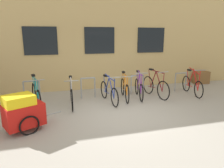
{
  "coord_description": "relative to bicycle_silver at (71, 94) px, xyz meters",
  "views": [
    {
      "loc": [
        -1.89,
        -5.63,
        2.32
      ],
      "look_at": [
        0.11,
        1.6,
        0.56
      ],
      "focal_mm": 33.05,
      "sensor_mm": 36.0,
      "label": 1
    }
  ],
  "objects": [
    {
      "name": "bike_rack",
      "position": [
        1.68,
        0.69,
        0.09
      ],
      "size": [
        6.57,
        0.05,
        0.8
      ],
      "color": "gray",
      "rests_on": "ground"
    },
    {
      "name": "bicycle_purple",
      "position": [
        2.56,
        0.24,
        -0.02
      ],
      "size": [
        0.5,
        1.6,
        1.06
      ],
      "color": "black",
      "rests_on": "ground"
    },
    {
      "name": "bicycle_red",
      "position": [
        4.82,
        0.1,
        -0.01
      ],
      "size": [
        0.46,
        1.71,
        1.09
      ],
      "color": "black",
      "rests_on": "ground"
    },
    {
      "name": "ground_plane",
      "position": [
        1.42,
        -1.21,
        -0.39
      ],
      "size": [
        42.0,
        42.0,
        0.0
      ],
      "primitive_type": "plane",
      "color": "#9E998E"
    },
    {
      "name": "bicycle_silver",
      "position": [
        0.0,
        0.0,
        0.0
      ],
      "size": [
        0.44,
        1.82,
        0.99
      ],
      "color": "black",
      "rests_on": "ground"
    },
    {
      "name": "bicycle_teal",
      "position": [
        -1.13,
        0.05,
        0.01
      ],
      "size": [
        0.54,
        1.72,
        1.08
      ],
      "color": "black",
      "rests_on": "ground"
    },
    {
      "name": "bicycle_blue",
      "position": [
        1.32,
        0.02,
        -0.02
      ],
      "size": [
        0.44,
        1.73,
        1.01
      ],
      "color": "black",
      "rests_on": "ground"
    },
    {
      "name": "storefront_building",
      "position": [
        1.42,
        5.02,
        2.0
      ],
      "size": [
        28.0,
        6.1,
        4.77
      ],
      "color": "tan",
      "rests_on": "ground"
    },
    {
      "name": "bike_trailer",
      "position": [
        -1.31,
        -1.63,
        0.09
      ],
      "size": [
        1.44,
        0.94,
        0.94
      ],
      "color": "red",
      "rests_on": "ground"
    },
    {
      "name": "planter_box",
      "position": [
        6.47,
        1.64,
        -0.09
      ],
      "size": [
        0.7,
        0.44,
        0.6
      ],
      "primitive_type": "cube",
      "color": "brown",
      "rests_on": "ground"
    },
    {
      "name": "bicycle_maroon",
      "position": [
        3.23,
        0.2,
        0.01
      ],
      "size": [
        0.44,
        1.7,
        1.07
      ],
      "color": "black",
      "rests_on": "ground"
    },
    {
      "name": "bicycle_orange",
      "position": [
        1.99,
        0.24,
        -0.01
      ],
      "size": [
        0.46,
        1.74,
        1.0
      ],
      "color": "black",
      "rests_on": "ground"
    }
  ]
}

